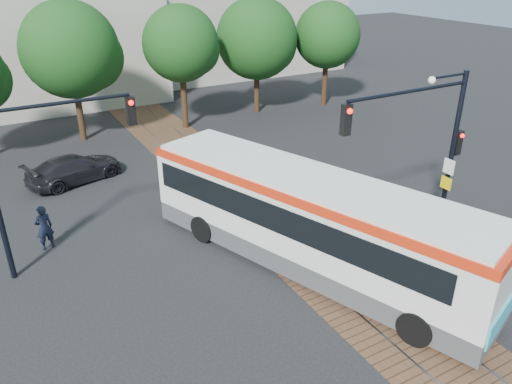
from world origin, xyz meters
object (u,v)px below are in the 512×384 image
Objects in this scene: traffic_island at (436,227)px; signal_pole_left at (28,163)px; signal_pole_main at (431,135)px; parked_car at (75,169)px; city_bus at (309,218)px; officer at (44,228)px.

traffic_island is 0.87× the size of signal_pole_left.
parked_car is (-9.95, 11.78, -3.51)m from signal_pole_main.
officer is at bearing 124.22° from city_bus.
signal_pole_main is 13.97m from officer.
signal_pole_main is 1.00× the size of signal_pole_left.
signal_pole_main is 13.14m from signal_pole_left.
city_bus is 5.68m from traffic_island.
traffic_island is at bearing -20.36° from signal_pole_left.
traffic_island is 3.03× the size of officer.
signal_pole_left is 8.01m from parked_car.
signal_pole_left is at bearing 131.98° from city_bus.
city_bus is at bearing -28.25° from signal_pole_left.
signal_pole_main reaches higher than signal_pole_left.
city_bus is 2.41× the size of traffic_island.
signal_pole_left is (-12.23, 4.80, -0.29)m from signal_pole_main.
parked_car is at bearing -121.89° from officer.
traffic_island is at bearing -5.36° from signal_pole_main.
officer reaches higher than parked_car.
city_bus is at bearing 171.91° from signal_pole_main.
city_bus is 12.48m from parked_car.
city_bus is 5.07m from signal_pole_main.
traffic_island is 0.87× the size of signal_pole_main.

